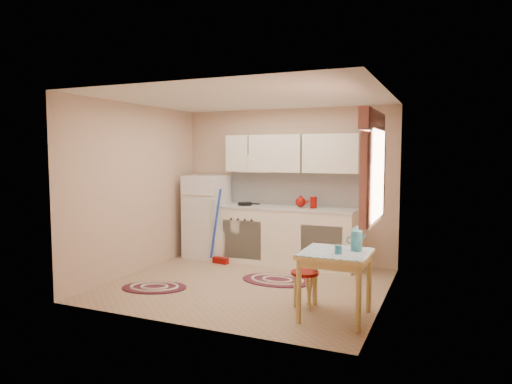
# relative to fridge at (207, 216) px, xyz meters

# --- Properties ---
(room_shell) EXTENTS (3.64, 3.60, 2.52)m
(room_shell) POSITION_rel_fridge_xyz_m (1.47, -1.01, 0.90)
(room_shell) COLOR tan
(room_shell) RESTS_ON ground
(fridge) EXTENTS (0.65, 0.60, 1.40)m
(fridge) POSITION_rel_fridge_xyz_m (0.00, 0.00, 0.00)
(fridge) COLOR white
(fridge) RESTS_ON ground
(broom) EXTENTS (0.29, 0.15, 1.20)m
(broom) POSITION_rel_fridge_xyz_m (0.44, -0.35, -0.10)
(broom) COLOR blue
(broom) RESTS_ON ground
(base_cabinets) EXTENTS (2.25, 0.60, 0.88)m
(base_cabinets) POSITION_rel_fridge_xyz_m (1.40, 0.05, -0.26)
(base_cabinets) COLOR white
(base_cabinets) RESTS_ON ground
(countertop) EXTENTS (2.27, 0.62, 0.04)m
(countertop) POSITION_rel_fridge_xyz_m (1.40, 0.05, 0.20)
(countertop) COLOR beige
(countertop) RESTS_ON base_cabinets
(frying_pan) EXTENTS (0.26, 0.26, 0.05)m
(frying_pan) POSITION_rel_fridge_xyz_m (0.72, 0.00, 0.24)
(frying_pan) COLOR black
(frying_pan) RESTS_ON countertop
(red_kettle) EXTENTS (0.22, 0.20, 0.18)m
(red_kettle) POSITION_rel_fridge_xyz_m (1.66, 0.05, 0.31)
(red_kettle) COLOR #7B0904
(red_kettle) RESTS_ON countertop
(red_canister) EXTENTS (0.12, 0.12, 0.16)m
(red_canister) POSITION_rel_fridge_xyz_m (1.87, 0.05, 0.30)
(red_canister) COLOR #7B0904
(red_canister) RESTS_ON countertop
(table) EXTENTS (0.72, 0.72, 0.72)m
(table) POSITION_rel_fridge_xyz_m (2.71, -2.01, -0.34)
(table) COLOR #DDC16E
(table) RESTS_ON ground
(stool) EXTENTS (0.41, 0.41, 0.42)m
(stool) POSITION_rel_fridge_xyz_m (2.31, -1.82, -0.49)
(stool) COLOR #7B0904
(stool) RESTS_ON ground
(coffee_pot) EXTENTS (0.18, 0.17, 0.30)m
(coffee_pot) POSITION_rel_fridge_xyz_m (2.91, -1.89, 0.17)
(coffee_pot) COLOR teal
(coffee_pot) RESTS_ON table
(mug) EXTENTS (0.09, 0.09, 0.10)m
(mug) POSITION_rel_fridge_xyz_m (2.76, -2.11, 0.07)
(mug) COLOR teal
(mug) RESTS_ON table
(rug_center) EXTENTS (1.03, 0.71, 0.02)m
(rug_center) POSITION_rel_fridge_xyz_m (1.64, -0.92, -0.69)
(rug_center) COLOR maroon
(rug_center) RESTS_ON ground
(rug_left) EXTENTS (1.00, 0.82, 0.02)m
(rug_left) POSITION_rel_fridge_xyz_m (0.26, -1.88, -0.69)
(rug_left) COLOR maroon
(rug_left) RESTS_ON ground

